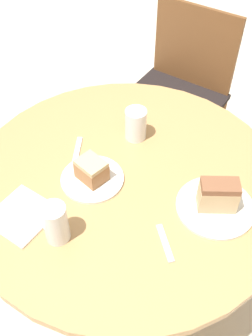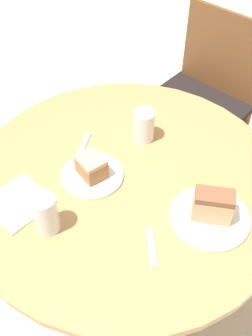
{
  "view_description": "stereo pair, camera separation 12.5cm",
  "coord_description": "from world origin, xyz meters",
  "px_view_note": "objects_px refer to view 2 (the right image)",
  "views": [
    {
      "loc": [
        0.38,
        -0.76,
        1.67
      ],
      "look_at": [
        0.0,
        0.0,
        0.75
      ],
      "focal_mm": 42.0,
      "sensor_mm": 36.0,
      "label": 1
    },
    {
      "loc": [
        0.49,
        -0.69,
        1.67
      ],
      "look_at": [
        0.0,
        0.0,
        0.75
      ],
      "focal_mm": 42.0,
      "sensor_mm": 36.0,
      "label": 2
    }
  ],
  "objects_px": {
    "plate_near": "(92,175)",
    "cake_slice_far": "(213,206)",
    "cake_slice_near": "(92,166)",
    "glass_lemonade": "(46,215)",
    "plate_far": "(210,217)",
    "glass_water": "(144,127)",
    "chair": "(204,95)"
  },
  "relations": [
    {
      "from": "cake_slice_near",
      "to": "cake_slice_far",
      "type": "xyz_separation_m",
      "value": [
        0.39,
        0.07,
        0.01
      ]
    },
    {
      "from": "plate_near",
      "to": "plate_far",
      "type": "height_order",
      "value": "same"
    },
    {
      "from": "plate_near",
      "to": "cake_slice_far",
      "type": "relative_size",
      "value": 1.59
    },
    {
      "from": "glass_lemonade",
      "to": "plate_near",
      "type": "bearing_deg",
      "value": 95.34
    },
    {
      "from": "cake_slice_near",
      "to": "chair",
      "type": "bearing_deg",
      "value": 92.33
    },
    {
      "from": "plate_near",
      "to": "plate_far",
      "type": "bearing_deg",
      "value": 10.21
    },
    {
      "from": "plate_far",
      "to": "cake_slice_near",
      "type": "distance_m",
      "value": 0.4
    },
    {
      "from": "cake_slice_far",
      "to": "glass_lemonade",
      "type": "distance_m",
      "value": 0.47
    },
    {
      "from": "cake_slice_near",
      "to": "glass_lemonade",
      "type": "height_order",
      "value": "glass_lemonade"
    },
    {
      "from": "chair",
      "to": "glass_water",
      "type": "height_order",
      "value": "chair"
    },
    {
      "from": "plate_far",
      "to": "plate_near",
      "type": "bearing_deg",
      "value": -169.79
    },
    {
      "from": "plate_near",
      "to": "plate_far",
      "type": "distance_m",
      "value": 0.4
    },
    {
      "from": "chair",
      "to": "glass_lemonade",
      "type": "relative_size",
      "value": 6.53
    },
    {
      "from": "plate_far",
      "to": "chair",
      "type": "bearing_deg",
      "value": 116.47
    },
    {
      "from": "cake_slice_near",
      "to": "glass_water",
      "type": "height_order",
      "value": "glass_water"
    },
    {
      "from": "glass_lemonade",
      "to": "cake_slice_near",
      "type": "bearing_deg",
      "value": 95.34
    },
    {
      "from": "cake_slice_far",
      "to": "cake_slice_near",
      "type": "bearing_deg",
      "value": -169.79
    },
    {
      "from": "plate_near",
      "to": "chair",
      "type": "bearing_deg",
      "value": 92.33
    },
    {
      "from": "plate_far",
      "to": "glass_water",
      "type": "relative_size",
      "value": 2.05
    },
    {
      "from": "glass_water",
      "to": "chair",
      "type": "bearing_deg",
      "value": 96.01
    },
    {
      "from": "chair",
      "to": "cake_slice_near",
      "type": "height_order",
      "value": "chair"
    },
    {
      "from": "cake_slice_near",
      "to": "cake_slice_far",
      "type": "height_order",
      "value": "cake_slice_far"
    },
    {
      "from": "plate_near",
      "to": "glass_lemonade",
      "type": "bearing_deg",
      "value": -84.66
    },
    {
      "from": "cake_slice_near",
      "to": "cake_slice_far",
      "type": "relative_size",
      "value": 0.85
    },
    {
      "from": "plate_near",
      "to": "cake_slice_far",
      "type": "bearing_deg",
      "value": 10.21
    },
    {
      "from": "chair",
      "to": "glass_water",
      "type": "relative_size",
      "value": 7.36
    },
    {
      "from": "plate_near",
      "to": "glass_lemonade",
      "type": "height_order",
      "value": "glass_lemonade"
    },
    {
      "from": "glass_water",
      "to": "plate_far",
      "type": "bearing_deg",
      "value": -26.75
    },
    {
      "from": "chair",
      "to": "plate_near",
      "type": "xyz_separation_m",
      "value": [
        0.04,
        -0.93,
        0.26
      ]
    },
    {
      "from": "chair",
      "to": "plate_near",
      "type": "height_order",
      "value": "chair"
    },
    {
      "from": "plate_far",
      "to": "cake_slice_near",
      "type": "bearing_deg",
      "value": -169.79
    },
    {
      "from": "plate_far",
      "to": "cake_slice_near",
      "type": "xyz_separation_m",
      "value": [
        -0.39,
        -0.07,
        0.04
      ]
    }
  ]
}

